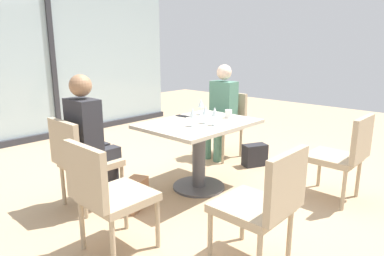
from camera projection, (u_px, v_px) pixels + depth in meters
ground_plane at (199, 187)px, 3.73m from camera, size 12.00×12.00×0.00m
window_wall_backdrop at (52, 64)px, 5.56m from camera, size 4.67×0.10×2.70m
dining_table_main at (199, 140)px, 3.61m from camera, size 1.17×0.86×0.73m
chair_far_right at (225, 121)px, 4.72m from camera, size 0.50×0.46×0.87m
chair_far_left at (81, 158)px, 3.16m from camera, size 0.50×0.46×0.87m
chair_front_right at (344, 153)px, 3.32m from camera, size 0.46×0.50×0.87m
chair_side_end at (106, 191)px, 2.44m from camera, size 0.50×0.46×0.87m
chair_front_left at (264, 201)px, 2.28m from camera, size 0.46×0.50×0.87m
person_far_right at (221, 107)px, 4.59m from camera, size 0.39×0.34×1.26m
person_far_left at (90, 134)px, 3.19m from camera, size 0.39×0.34×1.26m
wine_glass_0 at (193, 113)px, 3.35m from camera, size 0.07×0.07×0.18m
wine_glass_1 at (201, 103)px, 3.91m from camera, size 0.07×0.07×0.18m
wine_glass_2 at (206, 110)px, 3.48m from camera, size 0.07×0.07×0.18m
wine_glass_3 at (215, 112)px, 3.40m from camera, size 0.07×0.07×0.18m
coffee_cup at (228, 114)px, 3.76m from camera, size 0.08×0.08×0.09m
cell_phone_on_table at (182, 116)px, 3.85m from camera, size 0.08×0.15×0.01m
handbag_0 at (255, 155)px, 4.38m from camera, size 0.34×0.27×0.28m
handbag_1 at (134, 194)px, 3.23m from camera, size 0.34×0.26×0.28m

